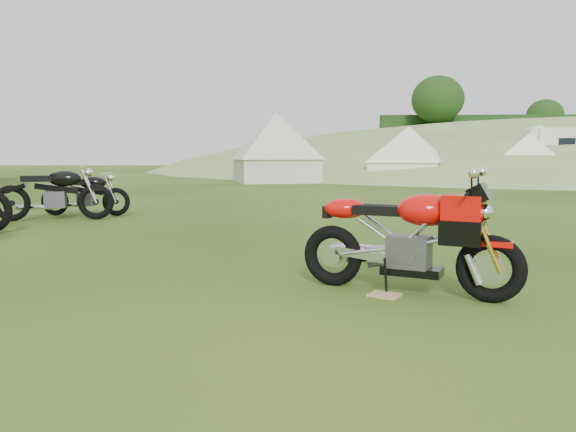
# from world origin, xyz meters

# --- Properties ---
(ground) EXTENTS (120.00, 120.00, 0.00)m
(ground) POSITION_xyz_m (0.00, 0.00, 0.00)
(ground) COLOR #1F3F0D
(ground) RESTS_ON ground
(sport_motorcycle) EXTENTS (1.84, 1.15, 1.09)m
(sport_motorcycle) POSITION_xyz_m (1.34, -0.37, 0.54)
(sport_motorcycle) COLOR red
(sport_motorcycle) RESTS_ON ground
(plywood_board) EXTENTS (0.31, 0.29, 0.02)m
(plywood_board) POSITION_xyz_m (1.15, -0.48, 0.01)
(plywood_board) COLOR tan
(plywood_board) RESTS_ON ground
(vintage_moto_c) EXTENTS (1.72, 0.43, 0.90)m
(vintage_moto_c) POSITION_xyz_m (-3.87, 5.59, 0.45)
(vintage_moto_c) COLOR black
(vintage_moto_c) RESTS_ON ground
(vintage_moto_d) EXTENTS (2.06, 0.92, 1.06)m
(vintage_moto_d) POSITION_xyz_m (-4.12, 4.80, 0.53)
(vintage_moto_d) COLOR black
(vintage_moto_d) RESTS_ON ground
(tent_left) EXTENTS (4.06, 4.06, 2.87)m
(tent_left) POSITION_xyz_m (-1.02, 19.52, 1.43)
(tent_left) COLOR beige
(tent_left) RESTS_ON ground
(tent_mid) EXTENTS (3.71, 3.71, 2.50)m
(tent_mid) POSITION_xyz_m (4.72, 19.39, 1.25)
(tent_mid) COLOR white
(tent_mid) RESTS_ON ground
(tent_right) EXTENTS (3.29, 3.29, 2.27)m
(tent_right) POSITION_xyz_m (9.45, 18.45, 1.14)
(tent_right) COLOR white
(tent_right) RESTS_ON ground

